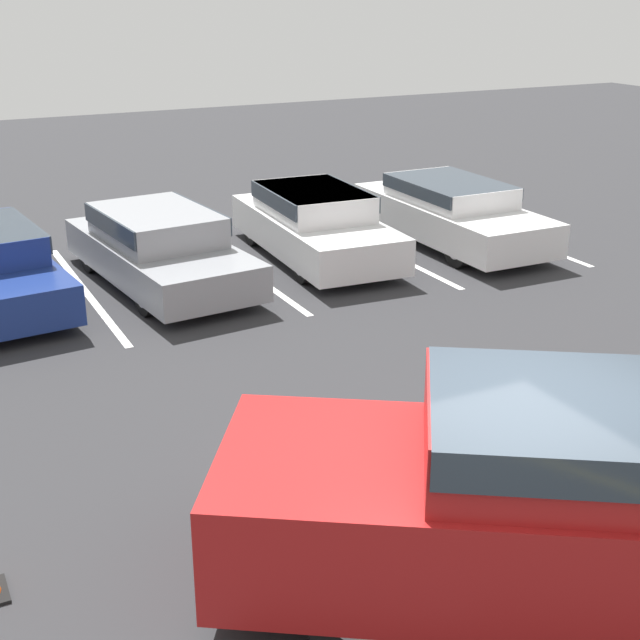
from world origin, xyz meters
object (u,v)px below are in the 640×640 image
Objects in this scene: parked_sedan_d at (315,222)px; parked_sedan_e at (451,210)px; parked_sedan_c at (159,245)px; pickup_truck at (605,504)px.

parked_sedan_d reaches higher than parked_sedan_e.
pickup_truck is at bearing -1.44° from parked_sedan_c.
pickup_truck is 1.40× the size of parked_sedan_d.
parked_sedan_c is at bearing 126.82° from pickup_truck.
parked_sedan_c is at bearing -90.78° from parked_sedan_e.
parked_sedan_c is 1.04× the size of parked_sedan_d.
parked_sedan_e is (5.04, 9.42, -0.26)m from pickup_truck.
parked_sedan_d reaches higher than parked_sedan_c.
parked_sedan_d is (2.27, 9.71, -0.24)m from pickup_truck.
parked_sedan_d is (2.97, 0.19, 0.01)m from parked_sedan_c.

